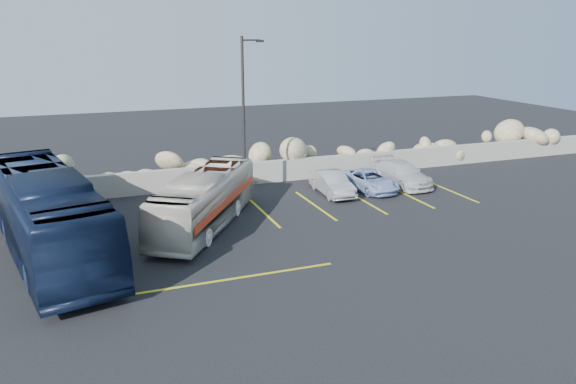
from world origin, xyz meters
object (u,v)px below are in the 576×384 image
object	(u,v)px
lamppost	(245,114)
vintage_bus	(205,200)
tour_coach	(47,214)
car_c	(401,174)
car_d	(370,180)
car_b	(332,183)

from	to	relation	value
lamppost	vintage_bus	bearing A→B (deg)	-128.95
tour_coach	car_c	world-z (taller)	tour_coach
tour_coach	car_d	distance (m)	16.18
lamppost	tour_coach	xyz separation A→B (m)	(-9.13, -4.74, -2.67)
vintage_bus	tour_coach	bearing A→B (deg)	-137.03
vintage_bus	car_b	size ratio (longest dim) A/B	2.36
car_d	tour_coach	bearing A→B (deg)	-171.53
car_d	car_c	bearing A→B (deg)	4.03
lamppost	car_c	distance (m)	9.51
vintage_bus	tour_coach	distance (m)	6.32
car_b	car_c	xyz separation A→B (m)	(4.39, 0.36, 0.04)
vintage_bus	car_c	size ratio (longest dim) A/B	1.96
car_b	lamppost	bearing A→B (deg)	168.97
tour_coach	car_c	xyz separation A→B (m)	(17.88, 4.09, -0.99)
tour_coach	car_c	bearing A→B (deg)	0.91
lamppost	car_b	distance (m)	5.80
vintage_bus	car_b	bearing A→B (deg)	52.40
vintage_bus	tour_coach	size ratio (longest dim) A/B	0.74
tour_coach	car_b	bearing A→B (deg)	3.47
vintage_bus	lamppost	bearing A→B (deg)	83.78
tour_coach	car_d	world-z (taller)	tour_coach
car_b	car_d	world-z (taller)	car_b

